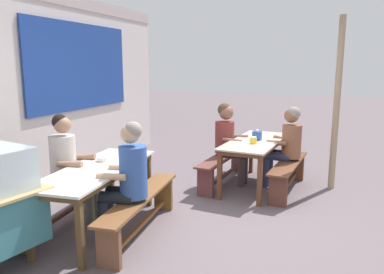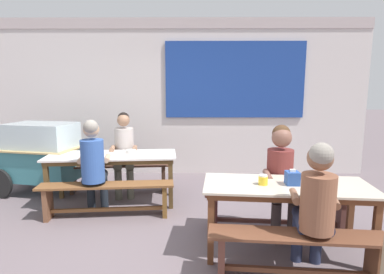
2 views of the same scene
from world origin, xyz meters
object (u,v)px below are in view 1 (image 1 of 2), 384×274
at_px(dining_table_far, 98,174).
at_px(dining_table_near, 255,145).
at_px(soup_bowl, 103,159).
at_px(person_left_back_turned, 127,175).
at_px(person_near_front, 286,142).
at_px(bench_near_front, 288,172).
at_px(tissue_box, 257,135).
at_px(bench_far_back, 60,200).
at_px(condiment_jar, 253,140).
at_px(bench_far_front, 140,208).
at_px(bench_near_back, 224,164).
at_px(person_right_near_table, 228,137).
at_px(person_center_facing, 69,162).
at_px(wooden_support_post, 337,105).

bearing_deg(dining_table_far, dining_table_near, -32.70).
relative_size(dining_table_far, soup_bowl, 13.29).
xyz_separation_m(person_left_back_turned, person_near_front, (2.40, -1.37, -0.01)).
relative_size(bench_near_front, tissue_box, 9.89).
xyz_separation_m(dining_table_far, bench_far_back, (-0.05, 0.51, -0.37)).
bearing_deg(person_near_front, condiment_jar, 130.72).
distance_m(bench_far_front, person_near_front, 2.62).
xyz_separation_m(bench_far_front, condiment_jar, (1.85, -0.89, 0.48)).
bearing_deg(dining_table_near, bench_near_back, 85.03).
bearing_deg(dining_table_near, person_left_back_turned, 157.92).
xyz_separation_m(bench_far_back, bench_far_front, (0.09, -1.02, 0.01)).
relative_size(person_right_near_table, soup_bowl, 8.99).
height_order(bench_far_front, condiment_jar, condiment_jar).
xyz_separation_m(dining_table_near, bench_near_front, (-0.04, -0.51, -0.36)).
bearing_deg(person_near_front, bench_far_front, 149.41).
distance_m(person_center_facing, person_right_near_table, 2.54).
relative_size(bench_far_back, wooden_support_post, 0.67).
height_order(person_near_front, person_right_near_table, person_right_near_table).
bearing_deg(condiment_jar, dining_table_far, 143.72).
bearing_deg(tissue_box, bench_near_back, 90.24).
relative_size(bench_far_front, condiment_jar, 17.28).
relative_size(dining_table_far, bench_near_front, 1.21).
bearing_deg(dining_table_near, person_center_facing, 138.57).
bearing_deg(tissue_box, dining_table_near, 167.94).
xyz_separation_m(person_left_back_turned, person_right_near_table, (2.34, -0.48, 0.01)).
bearing_deg(soup_bowl, bench_far_back, 126.41).
height_order(bench_far_front, person_left_back_turned, person_left_back_turned).
relative_size(person_left_back_turned, tissue_box, 8.24).
xyz_separation_m(dining_table_near, bench_near_back, (0.04, 0.51, -0.35)).
bearing_deg(person_left_back_turned, bench_far_back, 85.37).
bearing_deg(person_right_near_table, bench_far_front, 168.89).
height_order(person_left_back_turned, soup_bowl, person_left_back_turned).
relative_size(dining_table_near, person_near_front, 1.36).
distance_m(dining_table_far, bench_far_back, 0.63).
bearing_deg(dining_table_near, wooden_support_post, -72.05).
distance_m(bench_far_back, bench_near_front, 3.23).
distance_m(dining_table_far, condiment_jar, 2.36).
bearing_deg(person_center_facing, bench_near_front, -49.08).
distance_m(person_center_facing, tissue_box, 2.81).
height_order(person_center_facing, person_right_near_table, person_center_facing).
distance_m(bench_near_front, soup_bowl, 2.75).
relative_size(bench_far_back, bench_far_front, 0.97).
relative_size(bench_far_back, bench_near_back, 1.00).
distance_m(bench_near_back, bench_near_front, 1.03).
distance_m(dining_table_near, tissue_box, 0.15).
distance_m(bench_far_back, person_right_near_table, 2.72).
distance_m(person_right_near_table, wooden_support_post, 1.69).
height_order(bench_far_back, bench_near_back, same).
distance_m(tissue_box, condiment_jar, 0.30).
bearing_deg(dining_table_near, dining_table_far, 147.30).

